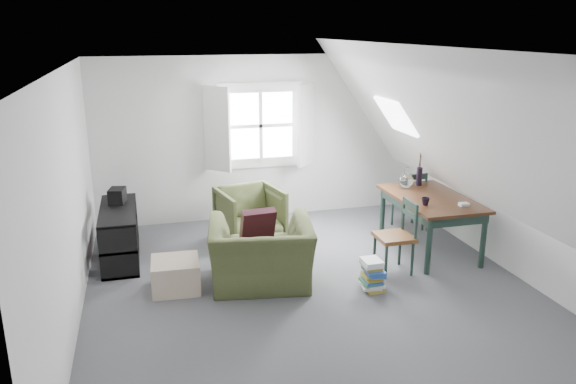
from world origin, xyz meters
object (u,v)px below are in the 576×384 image
object	(u,v)px
ottoman	(176,275)
dining_table	(431,204)
armchair_near	(261,284)
dining_chair_far	(410,199)
magazine_stack	(372,275)
media_shelf	(120,238)
dining_chair_near	(397,235)
armchair_far	(251,240)

from	to	relation	value
ottoman	dining_table	size ratio (longest dim) A/B	0.35
armchair_near	dining_chair_far	distance (m)	2.87
dining_table	magazine_stack	size ratio (longest dim) A/B	4.17
ottoman	dining_chair_far	size ratio (longest dim) A/B	0.61
dining_table	media_shelf	distance (m)	4.06
dining_chair_far	magazine_stack	xyz separation A→B (m)	(-1.33, -1.76, -0.28)
media_shelf	magazine_stack	distance (m)	3.23
ottoman	dining_chair_far	distance (m)	3.69
dining_table	dining_chair_near	size ratio (longest dim) A/B	1.68
media_shelf	dining_table	bearing A→B (deg)	-14.81
armchair_far	dining_chair_far	xyz separation A→B (m)	(2.37, -0.13, 0.46)
dining_chair_near	media_shelf	world-z (taller)	dining_chair_near
armchair_far	ottoman	bearing A→B (deg)	-142.85
ottoman	magazine_stack	size ratio (longest dim) A/B	1.47
armchair_far	dining_chair_near	distance (m)	2.18
dining_chair_near	magazine_stack	bearing A→B (deg)	-65.84
media_shelf	dining_chair_far	bearing A→B (deg)	-2.55
dining_chair_far	dining_chair_near	bearing A→B (deg)	79.28
armchair_far	dining_chair_near	size ratio (longest dim) A/B	0.93
dining_chair_near	armchair_far	bearing A→B (deg)	-150.35
armchair_near	dining_table	distance (m)	2.51
dining_chair_near	media_shelf	bearing A→B (deg)	-126.30
media_shelf	magazine_stack	bearing A→B (deg)	-34.66
armchair_far	media_shelf	world-z (taller)	media_shelf
armchair_far	dining_table	xyz separation A→B (m)	(2.23, -0.99, 0.65)
armchair_near	magazine_stack	size ratio (longest dim) A/B	3.22
dining_table	media_shelf	bearing A→B (deg)	171.73
dining_table	dining_chair_near	bearing A→B (deg)	-142.87
armchair_near	armchair_far	distance (m)	1.44
armchair_near	dining_table	bearing A→B (deg)	-160.55
dining_chair_far	media_shelf	distance (m)	4.12
dining_table	media_shelf	size ratio (longest dim) A/B	1.13
magazine_stack	dining_chair_far	bearing A→B (deg)	53.03
armchair_far	magazine_stack	xyz separation A→B (m)	(1.04, -1.89, 0.18)
armchair_near	dining_table	xyz separation A→B (m)	(2.38, 0.44, 0.65)
dining_table	dining_chair_far	xyz separation A→B (m)	(0.14, 0.86, -0.20)
dining_chair_near	ottoman	bearing A→B (deg)	-109.83
dining_table	dining_chair_far	size ratio (longest dim) A/B	1.72
armchair_near	armchair_far	world-z (taller)	same
media_shelf	armchair_near	bearing A→B (deg)	-40.57
armchair_near	dining_chair_far	xyz separation A→B (m)	(2.52, 1.30, 0.46)
dining_chair_near	armchair_near	bearing A→B (deg)	-107.89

